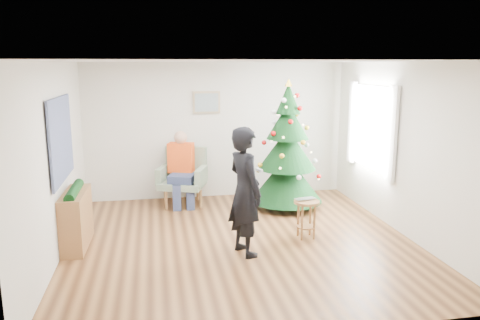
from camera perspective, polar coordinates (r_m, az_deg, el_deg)
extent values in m
plane|color=brown|center=(6.99, 0.10, -9.88)|extent=(5.00, 5.00, 0.00)
plane|color=white|center=(6.50, 0.10, 11.95)|extent=(5.00, 5.00, 0.00)
plane|color=silver|center=(9.06, -2.83, 3.60)|extent=(5.00, 0.00, 5.00)
plane|color=silver|center=(4.26, 6.35, -5.68)|extent=(5.00, 0.00, 5.00)
plane|color=silver|center=(6.64, -21.61, -0.16)|extent=(0.00, 5.00, 5.00)
plane|color=silver|center=(7.49, 19.24, 1.27)|extent=(0.00, 5.00, 5.00)
cube|color=white|center=(8.32, 15.77, 3.85)|extent=(0.04, 1.30, 1.40)
cube|color=white|center=(7.65, 18.03, 3.06)|extent=(0.05, 0.25, 1.50)
cube|color=white|center=(8.98, 13.50, 4.51)|extent=(0.05, 0.25, 1.50)
cylinder|color=#3F2816|center=(8.60, 5.66, -4.74)|extent=(0.10, 0.10, 0.30)
cone|color=black|center=(8.50, 5.71, -2.19)|extent=(1.28, 1.28, 0.84)
cone|color=black|center=(8.39, 5.79, 1.42)|extent=(1.03, 1.03, 0.74)
cone|color=black|center=(8.31, 5.86, 4.77)|extent=(0.75, 0.75, 0.64)
cone|color=black|center=(8.28, 5.91, 7.48)|extent=(0.43, 0.43, 0.54)
cone|color=gold|center=(8.26, 5.95, 9.40)|extent=(0.14, 0.14, 0.14)
cylinder|color=brown|center=(7.03, 8.14, -5.09)|extent=(0.38, 0.38, 0.04)
cylinder|color=brown|center=(7.15, 8.05, -8.03)|extent=(0.29, 0.29, 0.02)
imported|color=silver|center=(7.02, 8.15, -4.83)|extent=(0.35, 0.26, 0.02)
cube|color=gray|center=(8.68, -7.06, -2.89)|extent=(0.96, 0.93, 0.12)
cube|color=gray|center=(8.91, -6.54, -0.25)|extent=(0.77, 0.38, 0.60)
cube|color=gray|center=(8.74, -9.37, -1.77)|extent=(0.30, 0.61, 0.30)
cube|color=gray|center=(8.55, -4.74, -1.95)|extent=(0.30, 0.61, 0.30)
cube|color=navy|center=(8.56, -7.04, -2.19)|extent=(0.57, 0.58, 0.14)
cube|color=#E84D15|center=(8.73, -7.20, 0.29)|extent=(0.52, 0.38, 0.55)
sphere|color=tan|center=(8.64, -7.25, 2.73)|extent=(0.24, 0.24, 0.24)
imported|color=black|center=(6.30, 0.60, -3.86)|extent=(0.61, 0.75, 1.76)
cube|color=white|center=(6.24, 2.36, -1.24)|extent=(0.08, 0.13, 0.04)
cube|color=brown|center=(7.07, -19.33, -6.86)|extent=(0.33, 1.01, 0.80)
cylinder|color=black|center=(6.96, -19.56, -3.57)|extent=(0.14, 0.90, 0.14)
cube|color=black|center=(6.88, -20.97, 2.39)|extent=(0.03, 1.50, 1.15)
cube|color=tan|center=(8.95, -4.12, 7.02)|extent=(0.52, 0.03, 0.42)
cube|color=gray|center=(8.92, -4.10, 7.01)|extent=(0.44, 0.02, 0.34)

